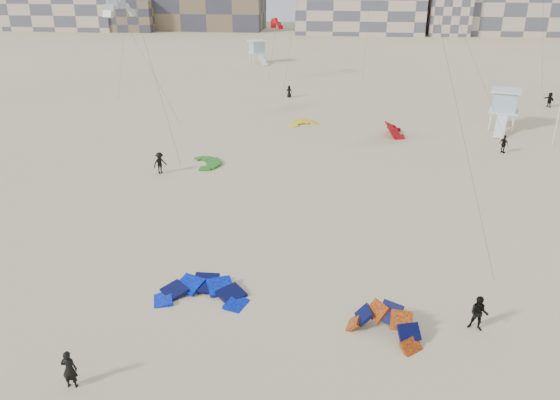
# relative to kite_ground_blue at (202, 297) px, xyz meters

# --- Properties ---
(ground) EXTENTS (320.00, 320.00, 0.00)m
(ground) POSITION_rel_kite_ground_blue_xyz_m (-0.10, -3.60, 0.00)
(ground) COLOR beige
(ground) RESTS_ON ground
(kite_ground_blue) EXTENTS (4.62, 4.86, 2.09)m
(kite_ground_blue) POSITION_rel_kite_ground_blue_xyz_m (0.00, 0.00, 0.00)
(kite_ground_blue) COLOR #0332F3
(kite_ground_blue) RESTS_ON ground
(kite_ground_orange) EXTENTS (4.73, 4.75, 3.49)m
(kite_ground_orange) POSITION_rel_kite_ground_blue_xyz_m (9.30, -2.08, 0.00)
(kite_ground_orange) COLOR orange
(kite_ground_orange) RESTS_ON ground
(kite_ground_green) EXTENTS (4.51, 4.39, 0.61)m
(kite_ground_green) POSITION_rel_kite_ground_blue_xyz_m (-4.80, 20.63, 0.00)
(kite_ground_green) COLOR #207812
(kite_ground_green) RESTS_ON ground
(kite_ground_red_far) EXTENTS (3.87, 3.77, 3.65)m
(kite_ground_red_far) POSITION_rel_kite_ground_blue_xyz_m (12.29, 31.78, 0.00)
(kite_ground_red_far) COLOR red
(kite_ground_red_far) RESTS_ON ground
(kite_ground_yellow) EXTENTS (4.08, 4.18, 1.40)m
(kite_ground_yellow) POSITION_rel_kite_ground_blue_xyz_m (2.69, 34.56, 0.00)
(kite_ground_yellow) COLOR yellow
(kite_ground_yellow) RESTS_ON ground
(kitesurfer_main) EXTENTS (0.68, 0.48, 1.77)m
(kitesurfer_main) POSITION_rel_kite_ground_blue_xyz_m (-3.67, -7.06, 0.88)
(kitesurfer_main) COLOR black
(kitesurfer_main) RESTS_ON ground
(kitesurfer_b) EXTENTS (1.03, 0.91, 1.79)m
(kitesurfer_b) POSITION_rel_kite_ground_blue_xyz_m (13.71, -1.13, 0.90)
(kitesurfer_b) COLOR black
(kitesurfer_b) RESTS_ON ground
(kitesurfer_c) EXTENTS (1.31, 1.34, 1.84)m
(kitesurfer_c) POSITION_rel_kite_ground_blue_xyz_m (-8.07, 17.83, 0.92)
(kitesurfer_c) COLOR black
(kitesurfer_c) RESTS_ON ground
(kitesurfer_d) EXTENTS (0.91, 1.05, 1.70)m
(kitesurfer_d) POSITION_rel_kite_ground_blue_xyz_m (21.81, 26.90, 0.85)
(kitesurfer_d) COLOR black
(kitesurfer_d) RESTS_ON ground
(kitesurfer_e) EXTENTS (0.81, 0.58, 1.56)m
(kitesurfer_e) POSITION_rel_kite_ground_blue_xyz_m (-0.36, 47.97, 0.78)
(kitesurfer_e) COLOR black
(kitesurfer_e) RESTS_ON ground
(kitesurfer_f) EXTENTS (1.13, 1.78, 1.83)m
(kitesurfer_f) POSITION_rel_kite_ground_blue_xyz_m (32.03, 46.27, 0.92)
(kitesurfer_f) COLOR black
(kitesurfer_f) RESTS_ON ground
(kite_fly_grey) EXTENTS (8.03, 4.56, 12.46)m
(kite_fly_grey) POSITION_rel_kite_ground_blue_xyz_m (-15.35, 30.44, 12.10)
(kite_fly_grey) COLOR white
(kite_fly_grey) RESTS_ON ground
(kite_fly_red) EXTENTS (3.99, 10.21, 8.07)m
(kite_fly_red) POSITION_rel_kite_ground_blue_xyz_m (-3.67, 61.02, 8.00)
(kite_fly_red) COLOR red
(kite_fly_red) RESTS_ON ground
(lifeguard_tower_near) EXTENTS (3.72, 6.16, 4.19)m
(lifeguard_tower_near) POSITION_rel_kite_ground_blue_xyz_m (23.73, 35.37, 2.08)
(lifeguard_tower_near) COLOR white
(lifeguard_tower_near) RESTS_ON ground
(lifeguard_tower_far) EXTENTS (3.80, 5.89, 3.92)m
(lifeguard_tower_far) POSITION_rel_kite_ground_blue_xyz_m (-8.96, 75.41, 1.94)
(lifeguard_tower_far) COLOR white
(lifeguard_tower_far) RESTS_ON ground
(condo_west_a) EXTENTS (30.00, 15.00, 14.00)m
(condo_west_a) POSITION_rel_kite_ground_blue_xyz_m (-70.10, 126.40, 7.00)
(condo_west_a) COLOR #CAB394
(condo_west_a) RESTS_ON ground
(condo_mid) EXTENTS (32.00, 16.00, 12.00)m
(condo_mid) POSITION_rel_kite_ground_blue_xyz_m (9.90, 126.40, 6.00)
(condo_mid) COLOR #CAB394
(condo_mid) RESTS_ON ground
(condo_east) EXTENTS (26.00, 14.00, 16.00)m
(condo_east) POSITION_rel_kite_ground_blue_xyz_m (49.90, 128.40, 8.00)
(condo_east) COLOR #CAB394
(condo_east) RESTS_ON ground
(condo_fill_left) EXTENTS (12.00, 10.00, 8.00)m
(condo_fill_left) POSITION_rel_kite_ground_blue_xyz_m (-50.10, 124.40, 4.00)
(condo_fill_left) COLOR brown
(condo_fill_left) RESTS_ON ground
(condo_fill_right) EXTENTS (10.00, 10.00, 10.00)m
(condo_fill_right) POSITION_rel_kite_ground_blue_xyz_m (31.90, 124.40, 5.00)
(condo_fill_right) COLOR #CAB394
(condo_fill_right) RESTS_ON ground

